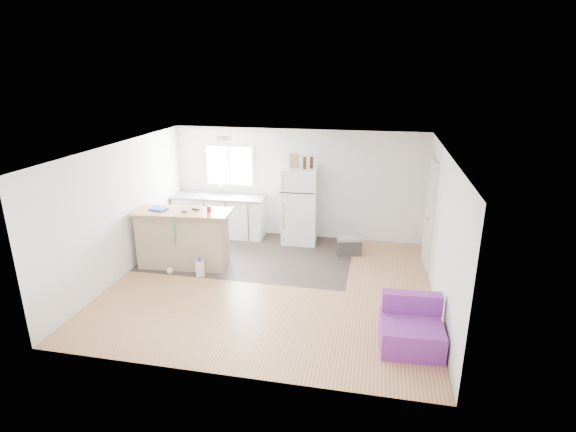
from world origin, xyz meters
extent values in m
cube|color=#96693F|center=(0.00, 0.00, -0.01)|extent=(5.50, 5.00, 0.01)
cube|color=white|center=(0.00, 0.00, 2.40)|extent=(5.50, 5.00, 0.01)
cube|color=white|center=(0.00, 2.50, 1.20)|extent=(5.50, 0.01, 2.40)
cube|color=white|center=(0.00, -2.50, 1.20)|extent=(5.50, 0.01, 2.40)
cube|color=white|center=(-2.75, 0.00, 1.20)|extent=(0.01, 5.00, 2.40)
cube|color=white|center=(2.75, 0.00, 1.20)|extent=(0.01, 5.00, 2.40)
cube|color=#362C28|center=(-0.73, 1.25, 0.00)|extent=(4.05, 2.50, 0.00)
cube|color=white|center=(-1.55, 2.49, 1.55)|extent=(1.18, 0.04, 0.98)
cube|color=white|center=(-1.55, 2.47, 1.55)|extent=(1.05, 0.01, 0.85)
cube|color=white|center=(-1.55, 2.46, 1.55)|extent=(0.03, 0.02, 0.85)
cube|color=white|center=(2.72, 1.55, 1.01)|extent=(0.05, 0.82, 2.03)
cube|color=white|center=(2.73, 1.55, 1.02)|extent=(0.03, 0.92, 2.10)
sphere|color=gold|center=(2.67, 1.23, 1.00)|extent=(0.07, 0.07, 0.07)
cylinder|color=white|center=(-1.20, 1.20, 2.36)|extent=(0.30, 0.30, 0.07)
cube|color=white|center=(-1.72, 2.18, 0.44)|extent=(2.02, 0.67, 0.88)
cube|color=slate|center=(-1.72, 2.18, 0.90)|extent=(2.09, 0.71, 0.04)
cube|color=silver|center=(-1.72, 2.15, 0.90)|extent=(0.56, 0.44, 0.06)
cube|color=tan|center=(-1.83, 0.46, 0.53)|extent=(1.68, 0.72, 1.06)
cube|color=tan|center=(-1.80, 0.46, 1.08)|extent=(1.85, 0.84, 0.05)
cube|color=white|center=(0.12, 2.14, 0.83)|extent=(0.76, 0.72, 1.65)
cube|color=black|center=(0.12, 1.79, 1.19)|extent=(0.73, 0.05, 0.02)
cube|color=silver|center=(-0.17, 1.79, 1.40)|extent=(0.03, 0.02, 0.30)
cube|color=silver|center=(-0.17, 1.79, 0.68)|extent=(0.03, 0.02, 0.58)
cube|color=#313134|center=(1.23, 1.66, 0.16)|extent=(0.54, 0.43, 0.32)
cube|color=gray|center=(1.23, 1.66, 0.35)|extent=(0.57, 0.45, 0.06)
cube|color=purple|center=(2.29, -1.43, 0.19)|extent=(0.86, 0.81, 0.38)
cube|color=purple|center=(2.29, -1.14, 0.53)|extent=(0.83, 0.23, 0.29)
cube|color=white|center=(-1.36, 0.08, 0.14)|extent=(0.18, 0.16, 0.29)
cylinder|color=#1839AA|center=(-1.36, 0.08, 0.32)|extent=(0.07, 0.07, 0.06)
cylinder|color=green|center=(-1.84, 0.17, 0.59)|extent=(0.17, 0.28, 1.11)
sphere|color=beige|center=(-1.95, 0.06, 0.05)|extent=(0.13, 0.13, 0.13)
cylinder|color=red|center=(-1.29, 0.50, 1.17)|extent=(0.10, 0.10, 0.12)
cube|color=#1345B9|center=(-2.26, 0.42, 1.12)|extent=(0.33, 0.27, 0.04)
cube|color=black|center=(-1.58, 0.56, 1.12)|extent=(0.15, 0.10, 0.03)
cube|color=black|center=(-1.72, 0.37, 1.12)|extent=(0.10, 0.05, 0.03)
cube|color=#9E7F5A|center=(0.00, 2.08, 1.80)|extent=(0.22, 0.16, 0.30)
cylinder|color=#38190A|center=(0.23, 2.03, 1.78)|extent=(0.09, 0.09, 0.25)
cylinder|color=#38190A|center=(0.36, 2.09, 1.78)|extent=(0.08, 0.08, 0.25)
camera|label=1|loc=(1.71, -6.92, 3.65)|focal=28.00mm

